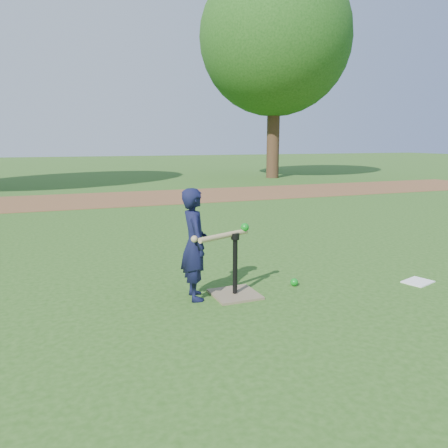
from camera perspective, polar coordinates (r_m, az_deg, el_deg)
name	(u,v)px	position (r m, az deg, el deg)	size (l,w,h in m)	color
ground	(236,290)	(4.41, 1.63, -8.67)	(80.00, 80.00, 0.00)	#285116
dirt_strip	(126,198)	(11.55, -12.68, 3.27)	(24.00, 3.00, 0.01)	brown
child	(195,244)	(4.07, -3.87, -2.65)	(0.38, 0.25, 1.05)	black
wiffle_ball_ground	(294,282)	(4.59, 9.15, -7.50)	(0.08, 0.08, 0.08)	#0C8D19
clipboard	(418,282)	(5.08, 23.99, -6.91)	(0.30, 0.23, 0.01)	white
batting_tee	(235,284)	(4.24, 1.45, -7.89)	(0.44, 0.44, 0.61)	#7C6A4E
swing_action	(226,234)	(4.07, 0.21, -1.33)	(0.62, 0.29, 0.12)	tan
tree_right	(275,39)	(18.19, 6.70, 22.87)	(5.80, 5.80, 8.21)	#382316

